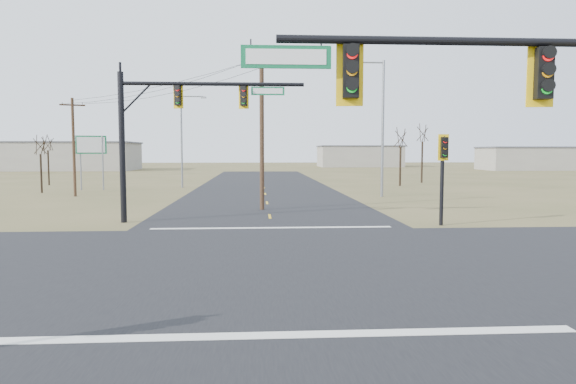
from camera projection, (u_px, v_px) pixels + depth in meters
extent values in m
plane|color=olive|center=(278.00, 260.00, 18.10)|extent=(320.00, 320.00, 0.00)
cube|color=black|center=(278.00, 260.00, 18.10)|extent=(160.00, 14.00, 0.02)
cube|color=black|center=(278.00, 260.00, 18.10)|extent=(14.00, 160.00, 0.02)
cube|color=silver|center=(293.00, 335.00, 10.64)|extent=(12.00, 0.40, 0.01)
cube|color=silver|center=(272.00, 228.00, 25.56)|extent=(12.00, 0.40, 0.01)
cylinder|color=black|center=(509.00, 42.00, 10.43)|extent=(9.50, 0.17, 0.17)
cube|color=#0E663A|center=(286.00, 57.00, 10.18)|extent=(1.80, 0.05, 0.45)
cylinder|color=black|center=(122.00, 148.00, 27.40)|extent=(0.32, 0.32, 8.03)
cylinder|color=black|center=(213.00, 84.00, 27.42)|extent=(9.75, 0.21, 0.21)
cube|color=#0E663A|center=(268.00, 91.00, 27.63)|extent=(1.80, 0.05, 0.45)
cylinder|color=black|center=(442.00, 182.00, 26.45)|extent=(0.20, 0.20, 4.56)
cylinder|color=#49301F|center=(262.00, 133.00, 33.25)|extent=(0.29, 0.29, 10.00)
cube|color=#49301F|center=(262.00, 64.00, 32.90)|extent=(2.40, 0.73, 0.12)
cylinder|color=#49301F|center=(74.00, 147.00, 43.43)|extent=(0.24, 0.24, 8.33)
cube|color=#49301F|center=(72.00, 105.00, 43.15)|extent=(1.95, 0.81, 0.12)
cylinder|color=slate|center=(81.00, 163.00, 50.54)|extent=(0.14, 0.14, 5.38)
cylinder|color=slate|center=(103.00, 163.00, 50.67)|extent=(0.14, 0.14, 5.38)
cube|color=#0E663A|center=(91.00, 145.00, 50.47)|extent=(2.79, 0.84, 1.79)
cylinder|color=slate|center=(383.00, 129.00, 43.04)|extent=(0.23, 0.23, 11.39)
cylinder|color=slate|center=(367.00, 62.00, 42.52)|extent=(2.73, 0.14, 0.14)
cube|color=slate|center=(351.00, 63.00, 42.45)|extent=(0.68, 0.43, 0.21)
cylinder|color=slate|center=(182.00, 141.00, 53.82)|extent=(0.20, 0.20, 9.76)
cylinder|color=slate|center=(192.00, 96.00, 53.52)|extent=(2.34, 0.12, 0.12)
cube|color=slate|center=(203.00, 97.00, 53.60)|extent=(0.58, 0.37, 0.18)
cylinder|color=black|center=(41.00, 174.00, 47.18)|extent=(0.18, 0.18, 3.59)
cylinder|color=black|center=(49.00, 168.00, 58.12)|extent=(0.18, 0.18, 3.96)
cylinder|color=black|center=(400.00, 167.00, 56.83)|extent=(0.22, 0.22, 4.31)
cylinder|color=black|center=(422.00, 162.00, 62.70)|extent=(0.22, 0.22, 5.06)
cube|color=gray|center=(65.00, 157.00, 105.02)|extent=(28.00, 14.00, 5.50)
cube|color=gray|center=(359.00, 157.00, 128.87)|extent=(20.00, 12.00, 5.00)
cube|color=gray|center=(527.00, 159.00, 105.83)|extent=(18.00, 10.00, 4.50)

